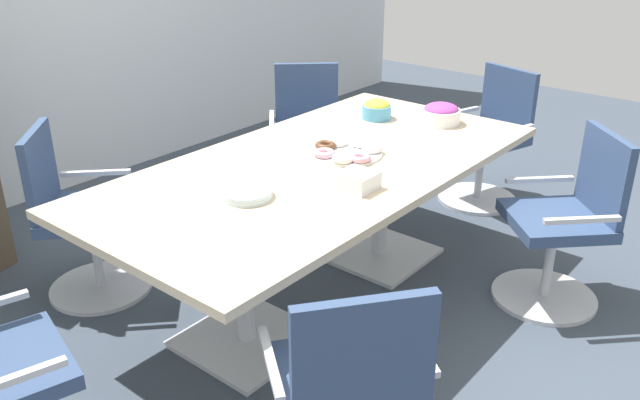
% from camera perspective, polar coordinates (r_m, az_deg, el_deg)
% --- Properties ---
extents(ground_plane, '(10.00, 10.00, 0.01)m').
position_cam_1_polar(ground_plane, '(3.60, 0.00, -8.07)').
color(ground_plane, '#3D4754').
extents(conference_table, '(2.40, 1.20, 0.75)m').
position_cam_1_polar(conference_table, '(3.31, 0.00, 1.18)').
color(conference_table, '#CCB793').
rests_on(conference_table, ground).
extents(office_chair_2, '(0.76, 0.76, 0.91)m').
position_cam_1_polar(office_chair_2, '(3.58, 20.24, -2.37)').
color(office_chair_2, silver).
rests_on(office_chair_2, ground).
extents(office_chair_3, '(0.67, 0.67, 0.91)m').
position_cam_1_polar(office_chair_3, '(4.70, 14.21, 4.68)').
color(office_chair_3, silver).
rests_on(office_chair_3, ground).
extents(office_chair_4, '(0.76, 0.76, 0.91)m').
position_cam_1_polar(office_chair_4, '(4.62, -1.05, 5.11)').
color(office_chair_4, silver).
rests_on(office_chair_4, ground).
extents(office_chair_5, '(0.76, 0.76, 0.91)m').
position_cam_1_polar(office_chair_5, '(3.65, -19.83, -1.80)').
color(office_chair_5, silver).
rests_on(office_chair_5, ground).
extents(snack_bowl_chips_yellow, '(0.17, 0.17, 0.12)m').
position_cam_1_polar(snack_bowl_chips_yellow, '(3.95, 4.89, 7.77)').
color(snack_bowl_chips_yellow, '#4C9EC6').
rests_on(snack_bowl_chips_yellow, conference_table).
extents(snack_bowl_candy_mix, '(0.22, 0.22, 0.12)m').
position_cam_1_polar(snack_bowl_candy_mix, '(3.91, 10.34, 7.31)').
color(snack_bowl_candy_mix, white).
rests_on(snack_bowl_candy_mix, conference_table).
extents(donut_platter, '(0.36, 0.36, 0.04)m').
position_cam_1_polar(donut_platter, '(3.36, 2.30, 4.22)').
color(donut_platter, white).
rests_on(donut_platter, conference_table).
extents(plate_stack, '(0.23, 0.23, 0.04)m').
position_cam_1_polar(plate_stack, '(2.89, -6.31, 0.55)').
color(plate_stack, white).
rests_on(plate_stack, conference_table).
extents(napkin_pile, '(0.15, 0.15, 0.08)m').
position_cam_1_polar(napkin_pile, '(2.96, 3.26, 1.67)').
color(napkin_pile, white).
rests_on(napkin_pile, conference_table).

